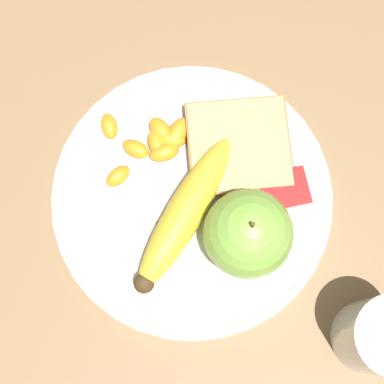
{
  "coord_description": "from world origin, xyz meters",
  "views": [
    {
      "loc": [
        0.03,
        0.14,
        0.63
      ],
      "look_at": [
        0.0,
        0.0,
        0.03
      ],
      "focal_mm": 60.0,
      "sensor_mm": 36.0,
      "label": 1
    }
  ],
  "objects_px": {
    "plate": "(192,198)",
    "apple": "(248,234)",
    "bread_slice": "(239,147)",
    "fork": "(187,208)",
    "jam_packet": "(283,191)",
    "banana": "(184,214)",
    "juice_glass": "(379,336)"
  },
  "relations": [
    {
      "from": "plate",
      "to": "apple",
      "type": "bearing_deg",
      "value": 126.8
    },
    {
      "from": "bread_slice",
      "to": "plate",
      "type": "bearing_deg",
      "value": 33.65
    },
    {
      "from": "apple",
      "to": "plate",
      "type": "bearing_deg",
      "value": -53.2
    },
    {
      "from": "apple",
      "to": "fork",
      "type": "bearing_deg",
      "value": -42.31
    },
    {
      "from": "bread_slice",
      "to": "jam_packet",
      "type": "height_order",
      "value": "same"
    },
    {
      "from": "banana",
      "to": "juice_glass",
      "type": "bearing_deg",
      "value": 134.63
    },
    {
      "from": "fork",
      "to": "jam_packet",
      "type": "distance_m",
      "value": 0.1
    },
    {
      "from": "banana",
      "to": "jam_packet",
      "type": "bearing_deg",
      "value": -177.96
    },
    {
      "from": "juice_glass",
      "to": "fork",
      "type": "bearing_deg",
      "value": -47.85
    },
    {
      "from": "apple",
      "to": "bread_slice",
      "type": "distance_m",
      "value": 0.1
    },
    {
      "from": "apple",
      "to": "jam_packet",
      "type": "relative_size",
      "value": 2.0
    },
    {
      "from": "banana",
      "to": "jam_packet",
      "type": "height_order",
      "value": "banana"
    },
    {
      "from": "bread_slice",
      "to": "fork",
      "type": "relative_size",
      "value": 0.66
    },
    {
      "from": "bread_slice",
      "to": "jam_packet",
      "type": "distance_m",
      "value": 0.06
    },
    {
      "from": "plate",
      "to": "bread_slice",
      "type": "distance_m",
      "value": 0.07
    },
    {
      "from": "juice_glass",
      "to": "apple",
      "type": "xyz_separation_m",
      "value": [
        0.09,
        -0.11,
        0.01
      ]
    },
    {
      "from": "juice_glass",
      "to": "jam_packet",
      "type": "relative_size",
      "value": 2.05
    },
    {
      "from": "juice_glass",
      "to": "jam_packet",
      "type": "distance_m",
      "value": 0.16
    },
    {
      "from": "plate",
      "to": "fork",
      "type": "relative_size",
      "value": 1.66
    },
    {
      "from": "jam_packet",
      "to": "fork",
      "type": "bearing_deg",
      "value": -3.29
    },
    {
      "from": "banana",
      "to": "plate",
      "type": "bearing_deg",
      "value": -121.29
    },
    {
      "from": "bread_slice",
      "to": "fork",
      "type": "height_order",
      "value": "bread_slice"
    },
    {
      "from": "apple",
      "to": "jam_packet",
      "type": "xyz_separation_m",
      "value": [
        -0.05,
        -0.04,
        -0.03
      ]
    },
    {
      "from": "apple",
      "to": "fork",
      "type": "xyz_separation_m",
      "value": [
        0.05,
        -0.04,
        -0.04
      ]
    },
    {
      "from": "apple",
      "to": "banana",
      "type": "distance_m",
      "value": 0.07
    },
    {
      "from": "plate",
      "to": "banana",
      "type": "distance_m",
      "value": 0.03
    },
    {
      "from": "juice_glass",
      "to": "banana",
      "type": "relative_size",
      "value": 0.63
    },
    {
      "from": "plate",
      "to": "juice_glass",
      "type": "bearing_deg",
      "value": 128.79
    },
    {
      "from": "apple",
      "to": "fork",
      "type": "height_order",
      "value": "apple"
    },
    {
      "from": "bread_slice",
      "to": "fork",
      "type": "bearing_deg",
      "value": 36.77
    },
    {
      "from": "plate",
      "to": "fork",
      "type": "bearing_deg",
      "value": 53.06
    },
    {
      "from": "apple",
      "to": "bread_slice",
      "type": "relative_size",
      "value": 0.83
    }
  ]
}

